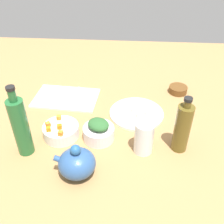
% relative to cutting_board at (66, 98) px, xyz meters
% --- Properties ---
extents(tabletop, '(1.90, 1.90, 0.03)m').
position_rel_cutting_board_xyz_m(tabletop, '(-0.24, 0.16, -0.02)').
color(tabletop, '#A57949').
rests_on(tabletop, ground).
extents(cutting_board, '(0.33, 0.23, 0.01)m').
position_rel_cutting_board_xyz_m(cutting_board, '(0.00, 0.00, 0.00)').
color(cutting_board, silver).
rests_on(cutting_board, tabletop).
extents(plate_tofu, '(0.25, 0.25, 0.01)m').
position_rel_cutting_board_xyz_m(plate_tofu, '(-0.35, 0.10, 0.00)').
color(plate_tofu, white).
rests_on(plate_tofu, tabletop).
extents(bowl_greens, '(0.13, 0.13, 0.06)m').
position_rel_cutting_board_xyz_m(bowl_greens, '(-0.20, 0.28, 0.02)').
color(bowl_greens, white).
rests_on(bowl_greens, tabletop).
extents(bowl_carrots, '(0.15, 0.15, 0.05)m').
position_rel_cutting_board_xyz_m(bowl_carrots, '(-0.04, 0.27, 0.02)').
color(bowl_carrots, white).
rests_on(bowl_carrots, tabletop).
extents(bowl_small_side, '(0.09, 0.09, 0.03)m').
position_rel_cutting_board_xyz_m(bowl_small_side, '(-0.57, -0.10, 0.01)').
color(bowl_small_side, brown).
rests_on(bowl_small_side, tabletop).
extents(teapot, '(0.15, 0.13, 0.13)m').
position_rel_cutting_board_xyz_m(teapot, '(-0.14, 0.47, 0.05)').
color(teapot, '#2E5489').
rests_on(teapot, tabletop).
extents(bottle_0, '(0.06, 0.06, 0.24)m').
position_rel_cutting_board_xyz_m(bottle_0, '(-0.52, 0.31, 0.10)').
color(bottle_0, brown).
rests_on(bottle_0, tabletop).
extents(bottle_1, '(0.06, 0.06, 0.29)m').
position_rel_cutting_board_xyz_m(bottle_1, '(0.08, 0.37, 0.12)').
color(bottle_1, '#236331').
rests_on(bottle_1, tabletop).
extents(drinking_glass_0, '(0.07, 0.07, 0.13)m').
position_rel_cutting_board_xyz_m(drinking_glass_0, '(-0.38, 0.34, 0.06)').
color(drinking_glass_0, white).
rests_on(drinking_glass_0, tabletop).
extents(carrot_cube_0, '(0.03, 0.03, 0.02)m').
position_rel_cutting_board_xyz_m(carrot_cube_0, '(0.01, 0.28, 0.06)').
color(carrot_cube_0, orange).
rests_on(carrot_cube_0, bowl_carrots).
extents(carrot_cube_1, '(0.02, 0.02, 0.02)m').
position_rel_cutting_board_xyz_m(carrot_cube_1, '(-0.00, 0.31, 0.06)').
color(carrot_cube_1, orange).
rests_on(carrot_cube_1, bowl_carrots).
extents(carrot_cube_2, '(0.02, 0.02, 0.02)m').
position_rel_cutting_board_xyz_m(carrot_cube_2, '(-0.02, 0.23, 0.06)').
color(carrot_cube_2, orange).
rests_on(carrot_cube_2, bowl_carrots).
extents(carrot_cube_3, '(0.02, 0.02, 0.02)m').
position_rel_cutting_board_xyz_m(carrot_cube_3, '(-0.05, 0.33, 0.06)').
color(carrot_cube_3, orange).
rests_on(carrot_cube_3, bowl_carrots).
extents(carrot_cube_4, '(0.02, 0.02, 0.02)m').
position_rel_cutting_board_xyz_m(carrot_cube_4, '(-0.04, 0.29, 0.06)').
color(carrot_cube_4, orange).
rests_on(carrot_cube_4, bowl_carrots).
extents(chopped_greens_mound, '(0.12, 0.12, 0.04)m').
position_rel_cutting_board_xyz_m(chopped_greens_mound, '(-0.20, 0.28, 0.07)').
color(chopped_greens_mound, '#2D5F2E').
rests_on(chopped_greens_mound, bowl_greens).
extents(tofu_cube_0, '(0.03, 0.03, 0.02)m').
position_rel_cutting_board_xyz_m(tofu_cube_0, '(-0.40, 0.11, 0.02)').
color(tofu_cube_0, '#F2ECCB').
rests_on(tofu_cube_0, plate_tofu).
extents(tofu_cube_1, '(0.03, 0.03, 0.02)m').
position_rel_cutting_board_xyz_m(tofu_cube_1, '(-0.36, 0.06, 0.02)').
color(tofu_cube_1, white).
rests_on(tofu_cube_1, plate_tofu).
extents(tofu_cube_2, '(0.03, 0.03, 0.02)m').
position_rel_cutting_board_xyz_m(tofu_cube_2, '(-0.36, 0.14, 0.02)').
color(tofu_cube_2, white).
rests_on(tofu_cube_2, plate_tofu).
extents(tofu_cube_3, '(0.03, 0.03, 0.02)m').
position_rel_cutting_board_xyz_m(tofu_cube_3, '(-0.31, 0.11, 0.02)').
color(tofu_cube_3, white).
rests_on(tofu_cube_3, plate_tofu).
extents(tofu_cube_4, '(0.02, 0.02, 0.02)m').
position_rel_cutting_board_xyz_m(tofu_cube_4, '(-0.34, 0.10, 0.02)').
color(tofu_cube_4, '#F9F5CD').
rests_on(tofu_cube_4, plate_tofu).
extents(tofu_cube_5, '(0.03, 0.03, 0.02)m').
position_rel_cutting_board_xyz_m(tofu_cube_5, '(-0.39, 0.08, 0.02)').
color(tofu_cube_5, white).
rests_on(tofu_cube_5, plate_tofu).
extents(dumpling_0, '(0.05, 0.05, 0.02)m').
position_rel_cutting_board_xyz_m(dumpling_0, '(0.08, 0.02, 0.02)').
color(dumpling_0, beige).
rests_on(dumpling_0, cutting_board).
extents(dumpling_1, '(0.08, 0.08, 0.03)m').
position_rel_cutting_board_xyz_m(dumpling_1, '(-0.05, 0.06, 0.02)').
color(dumpling_1, beige).
rests_on(dumpling_1, cutting_board).
extents(dumpling_2, '(0.07, 0.07, 0.03)m').
position_rel_cutting_board_xyz_m(dumpling_2, '(0.01, -0.02, 0.02)').
color(dumpling_2, beige).
rests_on(dumpling_2, cutting_board).
extents(dumpling_3, '(0.06, 0.05, 0.03)m').
position_rel_cutting_board_xyz_m(dumpling_3, '(-0.10, 0.02, 0.02)').
color(dumpling_3, beige).
rests_on(dumpling_3, cutting_board).
extents(dumpling_4, '(0.07, 0.07, 0.03)m').
position_rel_cutting_board_xyz_m(dumpling_4, '(-0.06, -0.06, 0.02)').
color(dumpling_4, beige).
rests_on(dumpling_4, cutting_board).
extents(dumpling_5, '(0.07, 0.07, 0.03)m').
position_rel_cutting_board_xyz_m(dumpling_5, '(0.06, -0.05, 0.02)').
color(dumpling_5, beige).
rests_on(dumpling_5, cutting_board).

